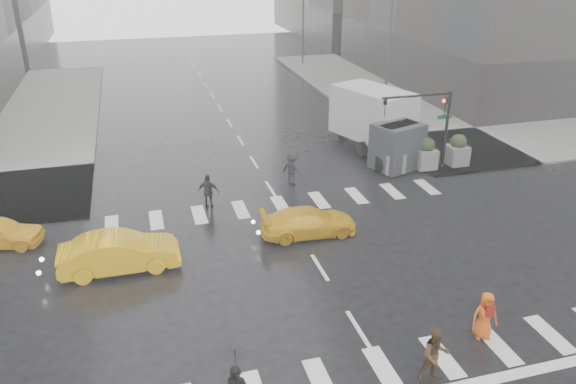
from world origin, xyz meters
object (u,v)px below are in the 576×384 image
object	(u,v)px
pedestrian_brown	(436,355)
box_truck	(379,122)
traffic_signal_pole	(432,116)
pedestrian_orange	(485,316)
taxi_mid	(119,253)

from	to	relation	value
pedestrian_brown	box_truck	size ratio (longest dim) A/B	0.25
traffic_signal_pole	box_truck	size ratio (longest dim) A/B	0.64
pedestrian_brown	pedestrian_orange	world-z (taller)	pedestrian_brown
traffic_signal_pole	pedestrian_orange	distance (m)	14.67
taxi_mid	pedestrian_orange	bearing A→B (deg)	-123.72
traffic_signal_pole	taxi_mid	world-z (taller)	traffic_signal_pole
traffic_signal_pole	pedestrian_brown	world-z (taller)	traffic_signal_pole
pedestrian_orange	box_truck	world-z (taller)	box_truck
taxi_mid	box_truck	bearing A→B (deg)	-58.56
box_truck	pedestrian_brown	bearing A→B (deg)	-128.51
traffic_signal_pole	taxi_mid	size ratio (longest dim) A/B	0.98
box_truck	taxi_mid	bearing A→B (deg)	-167.68
pedestrian_brown	box_truck	bearing A→B (deg)	75.26
pedestrian_brown	taxi_mid	xyz separation A→B (m)	(-8.82, 8.80, -0.14)
pedestrian_brown	pedestrian_orange	size ratio (longest dim) A/B	1.07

